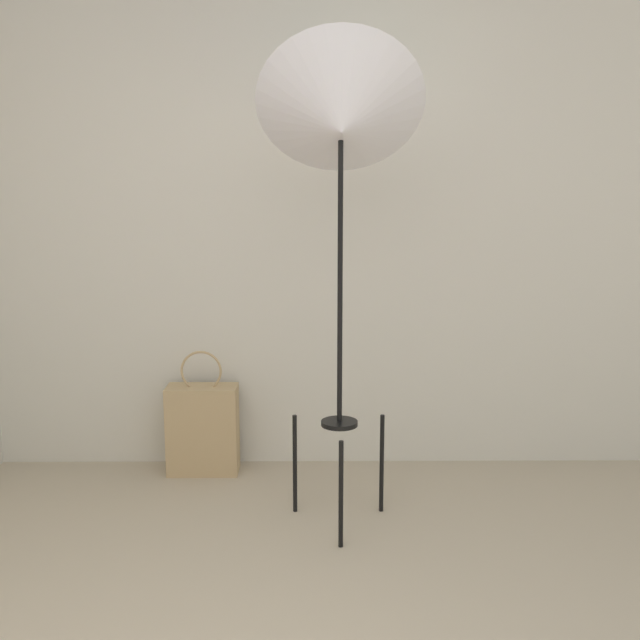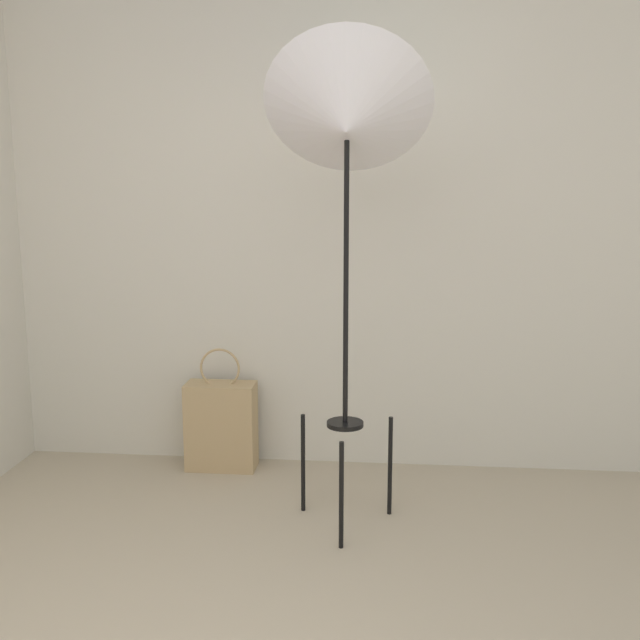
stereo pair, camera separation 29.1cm
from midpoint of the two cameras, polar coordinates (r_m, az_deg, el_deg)
wall_back at (r=3.90m, az=-1.02°, el=7.64°), size 8.00×0.05×2.60m
photo_umbrella at (r=3.12m, az=4.84°, el=14.82°), size 0.70×0.60×2.08m
tote_bag at (r=3.98m, az=-5.45°, el=-8.00°), size 0.36×0.18×0.65m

